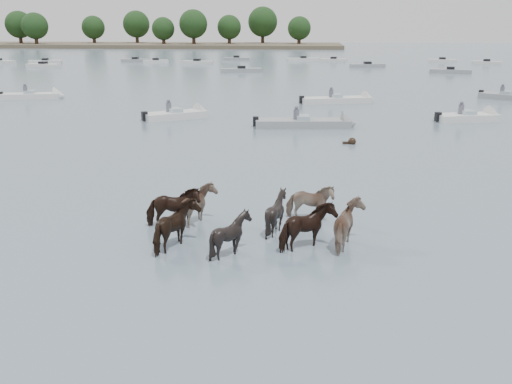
{
  "coord_description": "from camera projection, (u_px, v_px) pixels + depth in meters",
  "views": [
    {
      "loc": [
        1.48,
        -13.38,
        6.1
      ],
      "look_at": [
        -0.12,
        2.94,
        1.1
      ],
      "focal_mm": 38.4,
      "sensor_mm": 36.0,
      "label": 1
    }
  ],
  "objects": [
    {
      "name": "pony_herd",
      "position": [
        251.0,
        219.0,
        16.27
      ],
      "size": [
        7.12,
        4.08,
        1.45
      ],
      "color": "black",
      "rests_on": "ground"
    },
    {
      "name": "motorboat_c",
      "position": [
        345.0,
        100.0,
        44.96
      ],
      "size": [
        6.46,
        3.29,
        1.92
      ],
      "rotation": [
        0.0,
        0.0,
        0.28
      ],
      "color": "silver",
      "rests_on": "ground"
    },
    {
      "name": "motorboat_a",
      "position": [
        185.0,
        115.0,
        37.61
      ],
      "size": [
        4.78,
        4.06,
        1.92
      ],
      "rotation": [
        0.0,
        0.0,
        0.62
      ],
      "color": "silver",
      "rests_on": "ground"
    },
    {
      "name": "motorboat_f",
      "position": [
        40.0,
        96.0,
        47.52
      ],
      "size": [
        5.56,
        2.86,
        1.92
      ],
      "rotation": [
        0.0,
        0.0,
        0.25
      ],
      "color": "silver",
      "rests_on": "ground"
    },
    {
      "name": "treeline",
      "position": [
        53.0,
        24.0,
        161.64
      ],
      "size": [
        142.59,
        24.31,
        12.18
      ],
      "color": "#382619",
      "rests_on": "ground"
    },
    {
      "name": "motorboat_d",
      "position": [
        476.0,
        117.0,
        36.47
      ],
      "size": [
        4.81,
        2.77,
        1.92
      ],
      "rotation": [
        0.0,
        0.0,
        0.27
      ],
      "color": "silver",
      "rests_on": "ground"
    },
    {
      "name": "shoreline",
      "position": [
        72.0,
        45.0,
        163.85
      ],
      "size": [
        160.0,
        30.0,
        1.0
      ],
      "primitive_type": "cube",
      "color": "#4C4233",
      "rests_on": "ground"
    },
    {
      "name": "swimming_pony",
      "position": [
        351.0,
        142.0,
        29.4
      ],
      "size": [
        0.72,
        0.44,
        0.44
      ],
      "color": "black",
      "rests_on": "ground"
    },
    {
      "name": "ground",
      "position": [
        250.0,
        263.0,
        14.66
      ],
      "size": [
        400.0,
        400.0,
        0.0
      ],
      "primitive_type": "plane",
      "color": "#4C5F6D",
      "rests_on": "ground"
    },
    {
      "name": "distant_flotilla",
      "position": [
        301.0,
        64.0,
        86.92
      ],
      "size": [
        108.4,
        28.47,
        0.93
      ],
      "color": "silver",
      "rests_on": "ground"
    },
    {
      "name": "motorboat_b",
      "position": [
        316.0,
        123.0,
        34.26
      ],
      "size": [
        6.57,
        2.25,
        1.92
      ],
      "rotation": [
        0.0,
        0.0,
        0.1
      ],
      "color": "gray",
      "rests_on": "ground"
    }
  ]
}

